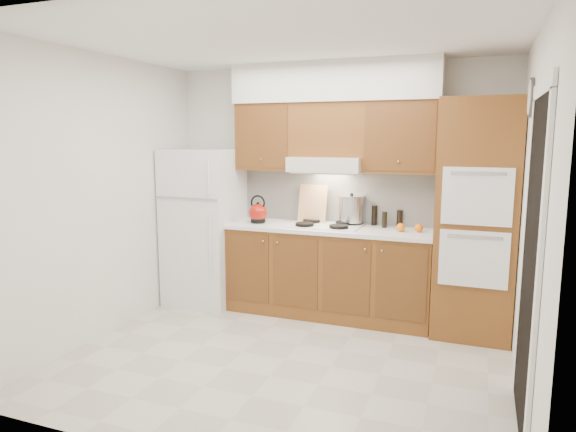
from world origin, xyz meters
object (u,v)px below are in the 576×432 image
(oven_cabinet, at_px, (476,219))
(kettle, at_px, (258,213))
(fridge, at_px, (205,226))
(stock_pot, at_px, (351,209))

(oven_cabinet, bearing_deg, kettle, -179.19)
(kettle, bearing_deg, fridge, -168.41)
(stock_pot, bearing_deg, oven_cabinet, -9.89)
(stock_pot, bearing_deg, kettle, -165.67)
(fridge, height_order, kettle, fridge)
(stock_pot, bearing_deg, fridge, -171.20)
(fridge, height_order, oven_cabinet, oven_cabinet)
(oven_cabinet, bearing_deg, fridge, -179.30)
(fridge, relative_size, oven_cabinet, 0.78)
(fridge, distance_m, oven_cabinet, 2.86)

